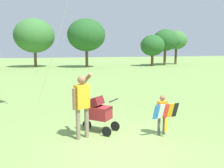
# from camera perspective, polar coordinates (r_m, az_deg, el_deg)

# --- Properties ---
(ground_plane) EXTENTS (120.00, 120.00, 0.00)m
(ground_plane) POSITION_cam_1_polar(r_m,az_deg,el_deg) (6.14, 1.94, -14.20)
(ground_plane) COLOR #75994C
(treeline_distant) EXTENTS (30.38, 7.00, 6.18)m
(treeline_distant) POSITION_cam_1_polar(r_m,az_deg,el_deg) (31.38, -8.44, 10.85)
(treeline_distant) COLOR brown
(treeline_distant) RESTS_ON ground
(child_with_butterfly_kite) EXTENTS (0.75, 0.37, 1.11)m
(child_with_butterfly_kite) POSITION_cam_1_polar(r_m,az_deg,el_deg) (6.68, 11.99, -6.51)
(child_with_butterfly_kite) COLOR #4C4C51
(child_with_butterfly_kite) RESTS_ON ground
(person_adult_flyer) EXTENTS (0.55, 0.62, 1.75)m
(person_adult_flyer) POSITION_cam_1_polar(r_m,az_deg,el_deg) (6.28, -7.21, -4.07)
(person_adult_flyer) COLOR #7F705B
(person_adult_flyer) RESTS_ON ground
(stroller) EXTENTS (0.98, 0.97, 1.03)m
(stroller) POSITION_cam_1_polar(r_m,az_deg,el_deg) (6.85, -3.24, -6.42)
(stroller) COLOR black
(stroller) RESTS_ON ground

